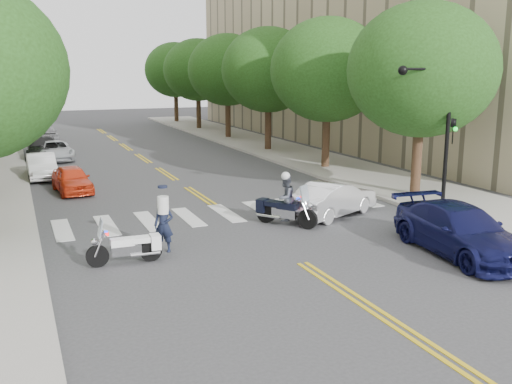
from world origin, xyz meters
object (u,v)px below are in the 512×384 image
motorcycle_police (284,202)px  sedan_blue (460,231)px  motorcycle_parked (131,247)px  convertible (333,199)px  officer_standing (164,225)px

motorcycle_police → sedan_blue: (3.52, -5.12, -0.13)m
motorcycle_police → sedan_blue: motorcycle_police is taller
motorcycle_police → motorcycle_parked: motorcycle_police is taller
convertible → motorcycle_police: bearing=77.3°
motorcycle_police → officer_standing: size_ratio=1.26×
officer_standing → sedan_blue: bearing=7.1°
officer_standing → convertible: bearing=46.1°
officer_standing → convertible: (7.14, 1.80, -0.17)m
officer_standing → sedan_blue: size_ratio=0.33×
convertible → sedan_blue: size_ratio=0.79×
motorcycle_police → motorcycle_parked: 6.28m
officer_standing → motorcycle_parked: bearing=-116.8°
officer_standing → sedan_blue: 9.13m
motorcycle_police → officer_standing: motorcycle_police is taller
motorcycle_parked → convertible: bearing=-71.5°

